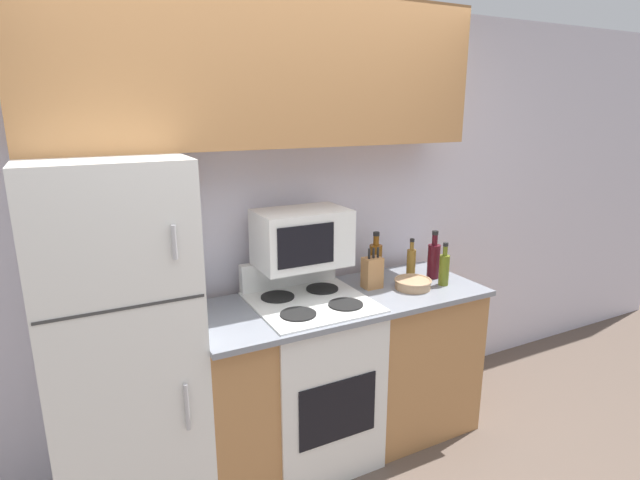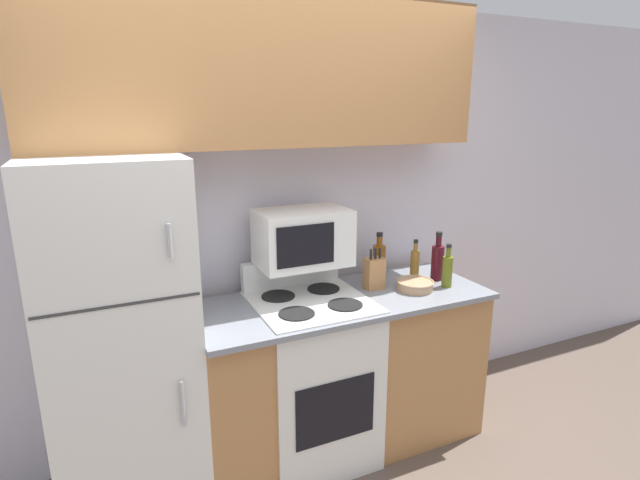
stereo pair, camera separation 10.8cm
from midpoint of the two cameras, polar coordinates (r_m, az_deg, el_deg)
name	(u,v)px [view 1 (the left image)]	position (r m, az deg, el deg)	size (l,w,h in m)	color
wall_back	(259,229)	(2.94, -8.06, 1.25)	(8.00, 0.05, 2.55)	silver
lower_cabinets	(340,371)	(3.02, 1.29, -14.74)	(1.66, 0.65, 0.94)	#B27A47
refrigerator	(122,347)	(2.57, -22.86, -11.20)	(0.65, 0.70, 1.76)	white
upper_cabinets	(268,71)	(2.68, -7.22, 18.59)	(2.32, 0.36, 0.75)	#B27A47
stove	(311,377)	(2.92, -2.12, -15.38)	(0.62, 0.63, 1.11)	white
microwave	(302,238)	(2.74, -3.22, 0.26)	(0.50, 0.32, 0.31)	white
knife_block	(372,272)	(2.92, 4.94, -3.71)	(0.11, 0.08, 0.24)	#B27A47
bowl	(413,283)	(2.96, 9.55, -4.92)	(0.22, 0.22, 0.06)	tan
bottle_wine_red	(434,259)	(3.14, 11.90, -2.20)	(0.08, 0.08, 0.30)	#470F19
bottle_olive_oil	(444,268)	(3.03, 13.02, -3.19)	(0.06, 0.06, 0.26)	#5B6619
bottle_vinegar	(411,261)	(3.15, 9.42, -2.42)	(0.06, 0.06, 0.24)	olive
bottle_whiskey	(376,258)	(3.13, 5.40, -2.12)	(0.08, 0.08, 0.28)	brown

